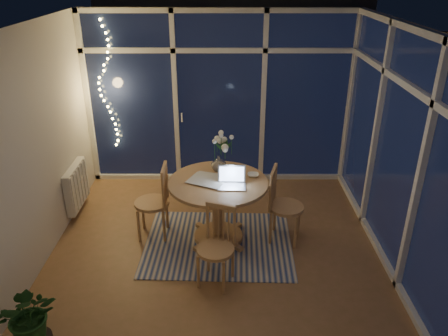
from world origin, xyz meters
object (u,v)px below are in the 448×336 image
Objects in this scene: dining_table at (218,211)px; chair_front at (216,248)px; potted_plant at (31,319)px; laptop at (232,178)px; chair_right at (286,205)px; flower_vase at (219,163)px; chair_left at (152,201)px.

chair_front is at bearing -91.20° from dining_table.
dining_table is 2.37m from potted_plant.
chair_front is 2.79× the size of laptop.
dining_table is 0.83m from chair_right.
flower_vase is at bearing 52.38° from potted_plant.
chair_right is 0.81m from laptop.
laptop is at bearing 116.99° from chair_right.
flower_vase reaches higher than chair_front.
chair_right is 1.18m from chair_front.
chair_left is 1.29× the size of potted_plant.
dining_table is at bearing 105.36° from chair_right.
chair_right is 1.07× the size of chair_front.
potted_plant is at bearing -135.82° from laptop.
chair_front is (-0.84, -0.83, -0.03)m from chair_right.
chair_right is 2.99× the size of laptop.
dining_table is at bearing 47.93° from potted_plant.
chair_front is 4.31× the size of flower_vase.
dining_table is at bearing 140.12° from laptop.
laptop is 0.43× the size of potted_plant.
flower_vase is (0.02, 1.13, 0.46)m from chair_front.
chair_right reaches higher than chair_front.
dining_table is 1.56× the size of potted_plant.
chair_left is 1.10m from laptop.
chair_front is at bearing 41.12° from chair_left.
chair_right is (0.82, 0.00, 0.08)m from dining_table.
laptop reaches higher than chair_front.
flower_vase reaches higher than dining_table.
chair_right reaches higher than potted_plant.
laptop reaches higher than flower_vase.
chair_right is 4.62× the size of flower_vase.
laptop is at bearing -70.78° from flower_vase.
dining_table is at bearing -90.51° from flower_vase.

